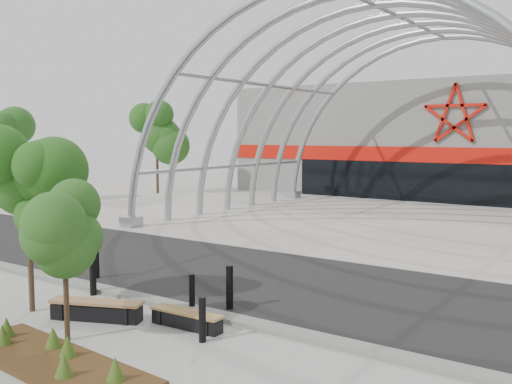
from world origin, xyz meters
name	(u,v)px	position (x,y,z in m)	size (l,w,h in m)	color
ground	(170,303)	(0.00, 0.00, 0.00)	(140.00, 140.00, 0.00)	#9A9B95
road	(247,276)	(0.00, 3.50, 0.01)	(140.00, 7.00, 0.02)	black
forecourt	(390,225)	(0.00, 15.50, 0.02)	(60.00, 17.00, 0.04)	#A9A398
kerb	(163,303)	(0.00, -0.25, 0.06)	(60.00, 0.50, 0.12)	slate
arena_building	(483,140)	(0.00, 33.45, 3.99)	(34.00, 15.24, 8.00)	slate
vault_canopy	(390,225)	(0.00, 15.50, 0.02)	(20.80, 15.80, 20.36)	#9BA1A6
planting_bed	(51,357)	(0.86, -4.22, 0.12)	(5.04, 1.88, 0.52)	#37270E
street_tree_0	(27,188)	(-2.35, -2.47, 3.09)	(1.89, 1.89, 4.31)	#32261A
street_tree_1	(64,228)	(0.07, -3.24, 2.43)	(1.43, 1.43, 3.39)	#2F2212
bench_0	(97,311)	(-0.48, -2.00, 0.23)	(2.27, 1.33, 0.47)	black
bench_1	(187,320)	(1.66, -1.20, 0.19)	(1.88, 0.48, 0.39)	black
bollard_0	(93,275)	(-2.25, -0.64, 0.57)	(0.18, 0.18, 1.13)	black
bollard_1	(97,264)	(-3.62, 0.63, 0.45)	(0.15, 0.15, 0.91)	black
bollard_2	(192,292)	(0.91, -0.15, 0.47)	(0.15, 0.15, 0.93)	black
bollard_3	(230,287)	(1.63, 0.46, 0.57)	(0.18, 0.18, 1.13)	black
bollard_4	(202,320)	(2.53, -1.68, 0.49)	(0.16, 0.16, 0.98)	black
bg_tree_0	(157,131)	(-20.00, 20.00, 4.64)	(3.00, 3.00, 6.45)	#311F14
bg_tree_2	(0,143)	(-24.00, 10.00, 3.86)	(2.55, 2.55, 5.38)	black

